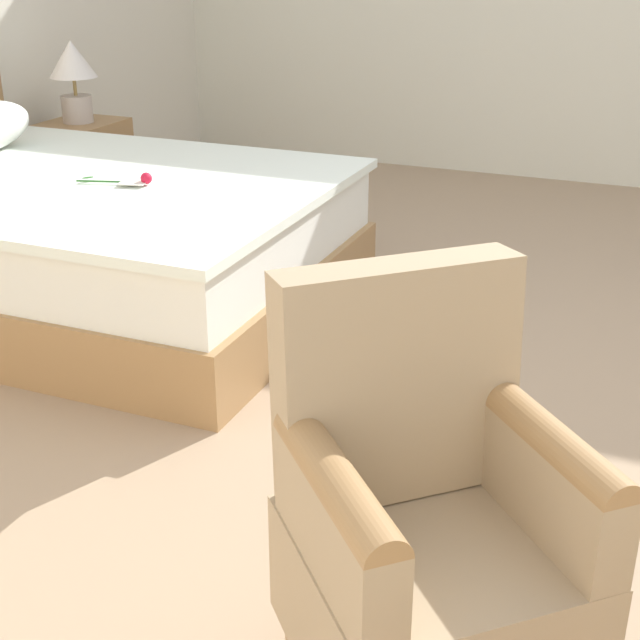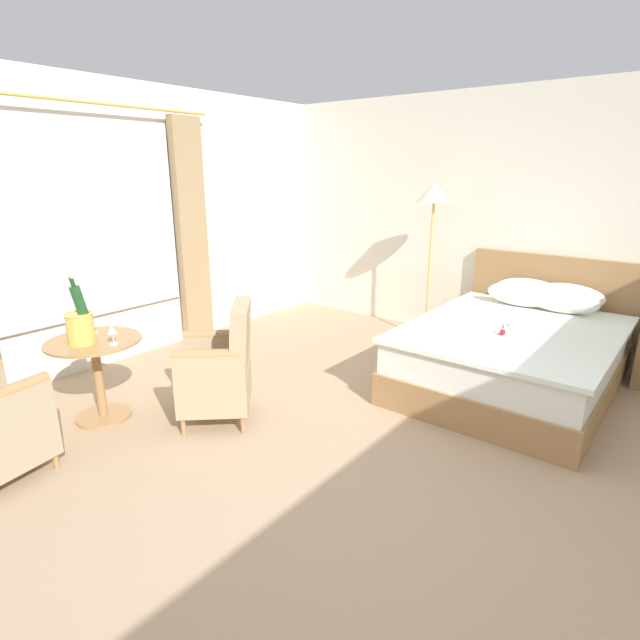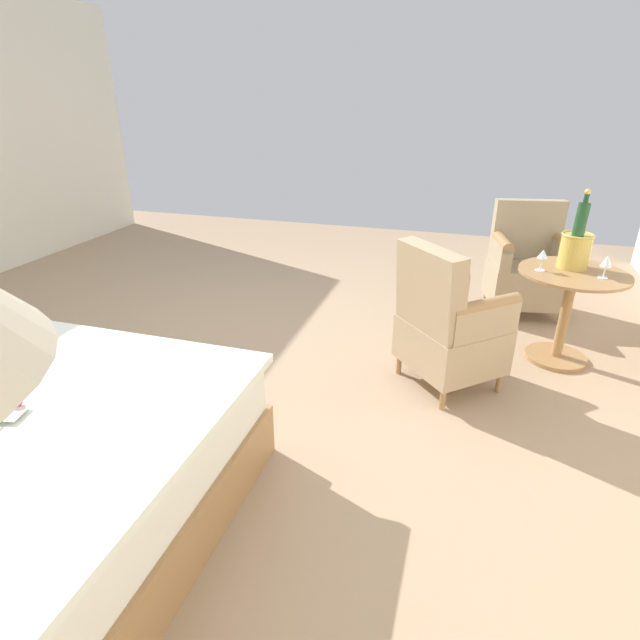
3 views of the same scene
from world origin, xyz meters
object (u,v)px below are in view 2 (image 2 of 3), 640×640
(armchair_by_window, at_px, (220,369))
(side_table_round, at_px, (97,370))
(wine_glass_near_edge, at_px, (92,320))
(wine_glass_near_bucket, at_px, (112,331))
(floor_lamp_brass, at_px, (433,207))
(bed, at_px, (517,349))
(champagne_bucket, at_px, (80,323))

(armchair_by_window, bearing_deg, side_table_round, -142.37)
(wine_glass_near_edge, bearing_deg, armchair_by_window, 28.70)
(wine_glass_near_bucket, relative_size, armchair_by_window, 0.15)
(floor_lamp_brass, bearing_deg, armchair_by_window, -97.48)
(floor_lamp_brass, xyz_separation_m, wine_glass_near_bucket, (-0.91, -3.33, -0.75))
(bed, relative_size, armchair_by_window, 2.39)
(floor_lamp_brass, xyz_separation_m, armchair_by_window, (-0.37, -2.79, -1.09))
(champagne_bucket, bearing_deg, wine_glass_near_edge, 134.29)
(side_table_round, height_order, wine_glass_near_bucket, wine_glass_near_bucket)
(floor_lamp_brass, height_order, champagne_bucket, floor_lamp_brass)
(wine_glass_near_bucket, distance_m, armchair_by_window, 0.84)
(bed, distance_m, wine_glass_near_edge, 3.67)
(side_table_round, relative_size, armchair_by_window, 0.74)
(bed, height_order, floor_lamp_brass, floor_lamp_brass)
(wine_glass_near_edge, bearing_deg, champagne_bucket, -45.71)
(floor_lamp_brass, relative_size, wine_glass_near_bucket, 12.29)
(bed, distance_m, floor_lamp_brass, 1.83)
(champagne_bucket, distance_m, armchair_by_window, 1.08)
(floor_lamp_brass, distance_m, side_table_round, 3.73)
(floor_lamp_brass, height_order, wine_glass_near_edge, floor_lamp_brass)
(wine_glass_near_edge, bearing_deg, floor_lamp_brass, 68.70)
(champagne_bucket, relative_size, armchair_by_window, 0.56)
(bed, relative_size, wine_glass_near_bucket, 15.70)
(armchair_by_window, bearing_deg, wine_glass_near_edge, -151.30)
(side_table_round, relative_size, wine_glass_near_bucket, 4.87)
(armchair_by_window, bearing_deg, bed, 53.17)
(champagne_bucket, height_order, wine_glass_near_edge, champagne_bucket)
(floor_lamp_brass, bearing_deg, bed, -27.78)
(floor_lamp_brass, distance_m, champagne_bucket, 3.70)
(side_table_round, bearing_deg, floor_lamp_brass, 71.53)
(bed, bearing_deg, wine_glass_near_bucket, -128.66)
(armchair_by_window, bearing_deg, champagne_bucket, -138.25)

